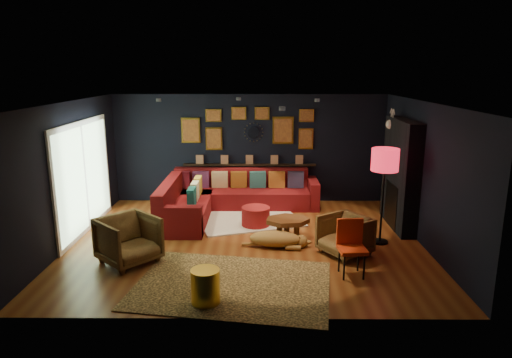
{
  "coord_description": "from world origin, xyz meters",
  "views": [
    {
      "loc": [
        0.24,
        -8.1,
        3.17
      ],
      "look_at": [
        0.18,
        0.3,
        1.14
      ],
      "focal_mm": 32.0,
      "sensor_mm": 36.0,
      "label": 1
    }
  ],
  "objects_px": {
    "armchair_right": "(345,234)",
    "orange_chair": "(351,243)",
    "coffee_table": "(288,223)",
    "floor_lamp": "(385,164)",
    "armchair_left": "(128,238)",
    "dog": "(275,236)",
    "sectional": "(222,198)",
    "pouf": "(256,216)",
    "gold_stool": "(205,287)"
  },
  "relations": [
    {
      "from": "pouf",
      "to": "armchair_right",
      "type": "xyz_separation_m",
      "value": [
        1.57,
        -1.45,
        0.16
      ]
    },
    {
      "from": "pouf",
      "to": "armchair_right",
      "type": "relative_size",
      "value": 0.76
    },
    {
      "from": "pouf",
      "to": "gold_stool",
      "type": "xyz_separation_m",
      "value": [
        -0.67,
        -3.2,
        0.03
      ]
    },
    {
      "from": "armchair_left",
      "to": "orange_chair",
      "type": "xyz_separation_m",
      "value": [
        3.62,
        -0.4,
        0.08
      ]
    },
    {
      "from": "pouf",
      "to": "floor_lamp",
      "type": "xyz_separation_m",
      "value": [
        2.33,
        -0.9,
        1.29
      ]
    },
    {
      "from": "floor_lamp",
      "to": "armchair_left",
      "type": "bearing_deg",
      "value": -168.23
    },
    {
      "from": "sectional",
      "to": "floor_lamp",
      "type": "distance_m",
      "value": 3.82
    },
    {
      "from": "armchair_right",
      "to": "dog",
      "type": "height_order",
      "value": "armchair_right"
    },
    {
      "from": "sectional",
      "to": "gold_stool",
      "type": "relative_size",
      "value": 6.8
    },
    {
      "from": "pouf",
      "to": "dog",
      "type": "relative_size",
      "value": 0.46
    },
    {
      "from": "pouf",
      "to": "armchair_left",
      "type": "xyz_separation_m",
      "value": [
        -2.1,
        -1.83,
        0.22
      ]
    },
    {
      "from": "pouf",
      "to": "orange_chair",
      "type": "distance_m",
      "value": 2.71
    },
    {
      "from": "dog",
      "to": "coffee_table",
      "type": "bearing_deg",
      "value": 56.13
    },
    {
      "from": "sectional",
      "to": "pouf",
      "type": "relative_size",
      "value": 5.86
    },
    {
      "from": "gold_stool",
      "to": "floor_lamp",
      "type": "xyz_separation_m",
      "value": [
        3.0,
        2.3,
        1.26
      ]
    },
    {
      "from": "sectional",
      "to": "armchair_left",
      "type": "distance_m",
      "value": 3.08
    },
    {
      "from": "pouf",
      "to": "coffee_table",
      "type": "bearing_deg",
      "value": -54.33
    },
    {
      "from": "armchair_right",
      "to": "floor_lamp",
      "type": "relative_size",
      "value": 0.43
    },
    {
      "from": "sectional",
      "to": "armchair_left",
      "type": "xyz_separation_m",
      "value": [
        -1.32,
        -2.78,
        0.12
      ]
    },
    {
      "from": "coffee_table",
      "to": "floor_lamp",
      "type": "bearing_deg",
      "value": -2.0
    },
    {
      "from": "sectional",
      "to": "coffee_table",
      "type": "xyz_separation_m",
      "value": [
        1.39,
        -1.8,
        0.05
      ]
    },
    {
      "from": "orange_chair",
      "to": "floor_lamp",
      "type": "distance_m",
      "value": 1.85
    },
    {
      "from": "gold_stool",
      "to": "sectional",
      "type": "bearing_deg",
      "value": 91.58
    },
    {
      "from": "dog",
      "to": "pouf",
      "type": "bearing_deg",
      "value": 113.04
    },
    {
      "from": "coffee_table",
      "to": "gold_stool",
      "type": "xyz_separation_m",
      "value": [
        -1.27,
        -2.36,
        -0.12
      ]
    },
    {
      "from": "sectional",
      "to": "armchair_left",
      "type": "relative_size",
      "value": 3.89
    },
    {
      "from": "armchair_right",
      "to": "orange_chair",
      "type": "distance_m",
      "value": 0.79
    },
    {
      "from": "gold_stool",
      "to": "floor_lamp",
      "type": "height_order",
      "value": "floor_lamp"
    },
    {
      "from": "sectional",
      "to": "floor_lamp",
      "type": "height_order",
      "value": "floor_lamp"
    },
    {
      "from": "pouf",
      "to": "armchair_left",
      "type": "relative_size",
      "value": 0.66
    },
    {
      "from": "sectional",
      "to": "dog",
      "type": "height_order",
      "value": "sectional"
    },
    {
      "from": "floor_lamp",
      "to": "dog",
      "type": "height_order",
      "value": "floor_lamp"
    },
    {
      "from": "coffee_table",
      "to": "pouf",
      "type": "relative_size",
      "value": 1.6
    },
    {
      "from": "armchair_left",
      "to": "pouf",
      "type": "bearing_deg",
      "value": -5.75
    },
    {
      "from": "coffee_table",
      "to": "pouf",
      "type": "height_order",
      "value": "coffee_table"
    },
    {
      "from": "armchair_left",
      "to": "dog",
      "type": "xyz_separation_m",
      "value": [
        2.47,
        0.69,
        -0.22
      ]
    },
    {
      "from": "sectional",
      "to": "armchair_right",
      "type": "relative_size",
      "value": 4.45
    },
    {
      "from": "pouf",
      "to": "dog",
      "type": "height_order",
      "value": "dog"
    },
    {
      "from": "coffee_table",
      "to": "orange_chair",
      "type": "bearing_deg",
      "value": -56.72
    },
    {
      "from": "pouf",
      "to": "armchair_left",
      "type": "bearing_deg",
      "value": -139.04
    },
    {
      "from": "coffee_table",
      "to": "dog",
      "type": "distance_m",
      "value": 0.41
    },
    {
      "from": "pouf",
      "to": "floor_lamp",
      "type": "relative_size",
      "value": 0.33
    },
    {
      "from": "pouf",
      "to": "gold_stool",
      "type": "bearing_deg",
      "value": -101.75
    },
    {
      "from": "pouf",
      "to": "armchair_left",
      "type": "height_order",
      "value": "armchair_left"
    },
    {
      "from": "sectional",
      "to": "gold_stool",
      "type": "bearing_deg",
      "value": -88.42
    },
    {
      "from": "floor_lamp",
      "to": "gold_stool",
      "type": "bearing_deg",
      "value": -142.52
    },
    {
      "from": "pouf",
      "to": "orange_chair",
      "type": "relative_size",
      "value": 0.66
    },
    {
      "from": "pouf",
      "to": "orange_chair",
      "type": "xyz_separation_m",
      "value": [
        1.52,
        -2.23,
        0.3
      ]
    },
    {
      "from": "coffee_table",
      "to": "orange_chair",
      "type": "height_order",
      "value": "orange_chair"
    },
    {
      "from": "armchair_left",
      "to": "dog",
      "type": "bearing_deg",
      "value": -31.12
    }
  ]
}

